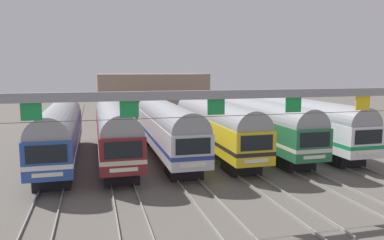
{
  "coord_description": "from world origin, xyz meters",
  "views": [
    {
      "loc": [
        -8.16,
        -31.47,
        7.51
      ],
      "look_at": [
        0.72,
        2.32,
        2.79
      ],
      "focal_mm": 35.15,
      "sensor_mm": 36.0,
      "label": 1
    }
  ],
  "objects_px": {
    "commuter_train_blue": "(60,130)",
    "commuter_train_green": "(259,122)",
    "commuter_train_white": "(302,121)",
    "commuter_train_silver": "(166,126)",
    "commuter_train_yellow": "(214,124)",
    "catenary_gantry": "(256,111)",
    "commuter_train_maroon": "(115,128)"
  },
  "relations": [
    {
      "from": "commuter_train_green",
      "to": "catenary_gantry",
      "type": "distance_m",
      "value": 15.23
    },
    {
      "from": "commuter_train_green",
      "to": "catenary_gantry",
      "type": "height_order",
      "value": "catenary_gantry"
    },
    {
      "from": "catenary_gantry",
      "to": "commuter_train_silver",
      "type": "bearing_deg",
      "value": 99.16
    },
    {
      "from": "commuter_train_blue",
      "to": "commuter_train_yellow",
      "type": "relative_size",
      "value": 1.0
    },
    {
      "from": "commuter_train_maroon",
      "to": "commuter_train_yellow",
      "type": "xyz_separation_m",
      "value": [
        8.71,
        0.0,
        0.0
      ]
    },
    {
      "from": "commuter_train_silver",
      "to": "commuter_train_yellow",
      "type": "bearing_deg",
      "value": -0.06
    },
    {
      "from": "commuter_train_blue",
      "to": "commuter_train_silver",
      "type": "distance_m",
      "value": 8.71
    },
    {
      "from": "commuter_train_silver",
      "to": "catenary_gantry",
      "type": "relative_size",
      "value": 0.67
    },
    {
      "from": "commuter_train_yellow",
      "to": "commuter_train_green",
      "type": "height_order",
      "value": "same"
    },
    {
      "from": "commuter_train_green",
      "to": "commuter_train_silver",
      "type": "bearing_deg",
      "value": 179.97
    },
    {
      "from": "commuter_train_silver",
      "to": "commuter_train_white",
      "type": "xyz_separation_m",
      "value": [
        13.06,
        -0.0,
        -0.0
      ]
    },
    {
      "from": "commuter_train_blue",
      "to": "commuter_train_maroon",
      "type": "height_order",
      "value": "same"
    },
    {
      "from": "commuter_train_blue",
      "to": "commuter_train_green",
      "type": "relative_size",
      "value": 1.0
    },
    {
      "from": "commuter_train_blue",
      "to": "catenary_gantry",
      "type": "height_order",
      "value": "catenary_gantry"
    },
    {
      "from": "commuter_train_green",
      "to": "commuter_train_blue",
      "type": "bearing_deg",
      "value": 180.0
    },
    {
      "from": "commuter_train_blue",
      "to": "commuter_train_green",
      "type": "height_order",
      "value": "same"
    },
    {
      "from": "commuter_train_maroon",
      "to": "commuter_train_green",
      "type": "bearing_deg",
      "value": 0.0
    },
    {
      "from": "commuter_train_maroon",
      "to": "catenary_gantry",
      "type": "bearing_deg",
      "value": -64.18
    },
    {
      "from": "commuter_train_white",
      "to": "commuter_train_yellow",
      "type": "bearing_deg",
      "value": 180.0
    },
    {
      "from": "commuter_train_white",
      "to": "catenary_gantry",
      "type": "distance_m",
      "value": 17.54
    },
    {
      "from": "commuter_train_maroon",
      "to": "commuter_train_green",
      "type": "height_order",
      "value": "same"
    },
    {
      "from": "commuter_train_silver",
      "to": "catenary_gantry",
      "type": "xyz_separation_m",
      "value": [
        2.18,
        -13.5,
        2.69
      ]
    },
    {
      "from": "commuter_train_yellow",
      "to": "catenary_gantry",
      "type": "bearing_deg",
      "value": -99.16
    },
    {
      "from": "commuter_train_yellow",
      "to": "catenary_gantry",
      "type": "height_order",
      "value": "catenary_gantry"
    },
    {
      "from": "commuter_train_silver",
      "to": "commuter_train_white",
      "type": "relative_size",
      "value": 1.0
    },
    {
      "from": "commuter_train_white",
      "to": "catenary_gantry",
      "type": "xyz_separation_m",
      "value": [
        -10.88,
        -13.49,
        2.69
      ]
    },
    {
      "from": "commuter_train_silver",
      "to": "commuter_train_white",
      "type": "bearing_deg",
      "value": -0.02
    },
    {
      "from": "commuter_train_blue",
      "to": "catenary_gantry",
      "type": "xyz_separation_m",
      "value": [
        10.88,
        -13.49,
        2.69
      ]
    },
    {
      "from": "commuter_train_yellow",
      "to": "commuter_train_white",
      "type": "distance_m",
      "value": 8.71
    },
    {
      "from": "commuter_train_white",
      "to": "commuter_train_silver",
      "type": "bearing_deg",
      "value": 179.98
    },
    {
      "from": "commuter_train_yellow",
      "to": "commuter_train_white",
      "type": "relative_size",
      "value": 1.0
    },
    {
      "from": "catenary_gantry",
      "to": "commuter_train_white",
      "type": "bearing_deg",
      "value": 51.11
    }
  ]
}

